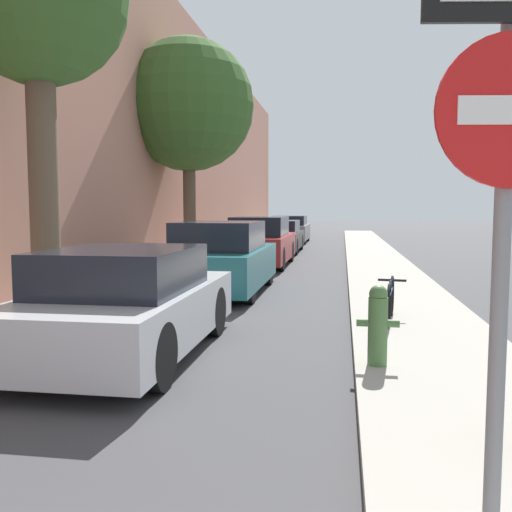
{
  "coord_description": "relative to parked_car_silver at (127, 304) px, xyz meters",
  "views": [
    {
      "loc": [
        1.75,
        0.17,
        1.84
      ],
      "look_at": [
        0.18,
        10.06,
        0.95
      ],
      "focal_mm": 38.46,
      "sensor_mm": 36.0,
      "label": 1
    }
  ],
  "objects": [
    {
      "name": "parked_car_black",
      "position": [
        0.02,
        16.23,
        -0.01
      ],
      "size": [
        1.76,
        4.63,
        1.32
      ],
      "color": "black",
      "rests_on": "ground"
    },
    {
      "name": "parked_car_teal",
      "position": [
        0.03,
        5.18,
        0.08
      ],
      "size": [
        1.86,
        4.24,
        1.54
      ],
      "color": "black",
      "rests_on": "ground"
    },
    {
      "name": "sidewalk_right",
      "position": [
        3.76,
        9.49,
        -0.59
      ],
      "size": [
        2.0,
        52.0,
        0.12
      ],
      "color": "#9E998E",
      "rests_on": "ground"
    },
    {
      "name": "building_facade_left",
      "position": [
        -3.39,
        9.49,
        3.78
      ],
      "size": [
        0.7,
        52.0,
        8.87
      ],
      "color": "tan",
      "rests_on": "ground"
    },
    {
      "name": "bicycle",
      "position": [
        3.35,
        2.12,
        -0.2
      ],
      "size": [
        0.44,
        1.56,
        0.64
      ],
      "rotation": [
        0.0,
        0.0,
        -0.13
      ],
      "color": "black",
      "rests_on": "sidewalk_right"
    },
    {
      "name": "sidewalk_left",
      "position": [
        -2.04,
        9.49,
        -0.59
      ],
      "size": [
        2.0,
        52.0,
        0.12
      ],
      "color": "#9E998E",
      "rests_on": "ground"
    },
    {
      "name": "street_tree_near",
      "position": [
        -1.76,
        1.22,
        4.15
      ],
      "size": [
        2.6,
        2.6,
        6.09
      ],
      "color": "brown",
      "rests_on": "sidewalk_left"
    },
    {
      "name": "ground_plane",
      "position": [
        0.86,
        9.49,
        -0.65
      ],
      "size": [
        120.0,
        120.0,
        0.0
      ],
      "primitive_type": "plane",
      "color": "#3D3D3F"
    },
    {
      "name": "traffic_sign_post",
      "position": [
        3.25,
        -4.02,
        1.22
      ],
      "size": [
        0.72,
        0.14,
        2.64
      ],
      "rotation": [
        0.0,
        0.0,
        0.14
      ],
      "color": "gray",
      "rests_on": "sidewalk_right"
    },
    {
      "name": "parked_car_grey",
      "position": [
        -0.12,
        22.52,
        0.03
      ],
      "size": [
        1.85,
        4.64,
        1.42
      ],
      "color": "black",
      "rests_on": "ground"
    },
    {
      "name": "parked_car_silver",
      "position": [
        0.0,
        0.0,
        0.0
      ],
      "size": [
        1.8,
        3.93,
        1.35
      ],
      "color": "black",
      "rests_on": "ground"
    },
    {
      "name": "street_tree_far",
      "position": [
        -2.05,
        10.03,
        4.26
      ],
      "size": [
        3.98,
        3.98,
        6.8
      ],
      "color": "brown",
      "rests_on": "sidewalk_left"
    },
    {
      "name": "parked_car_red",
      "position": [
        0.06,
        10.77,
        0.09
      ],
      "size": [
        1.79,
        4.69,
        1.56
      ],
      "color": "black",
      "rests_on": "ground"
    },
    {
      "name": "fire_hydrant",
      "position": [
        3.0,
        -0.32,
        -0.08
      ],
      "size": [
        0.46,
        0.21,
        0.88
      ],
      "color": "#47703D",
      "rests_on": "sidewalk_right"
    }
  ]
}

